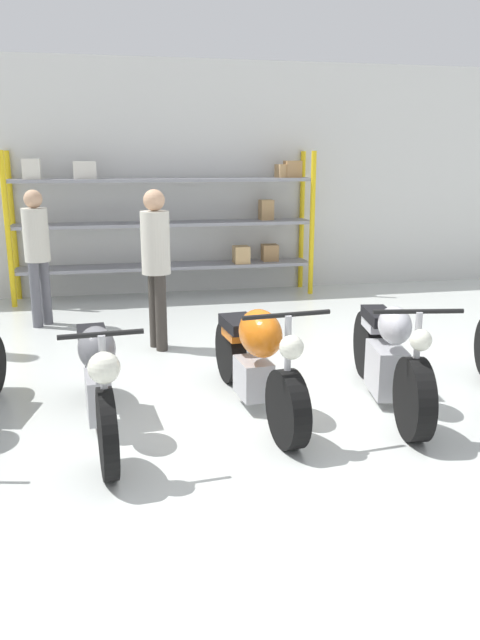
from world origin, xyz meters
TOP-DOWN VIEW (x-y plane):
  - ground_plane at (0.00, 0.00)m, footprint 30.00×30.00m
  - back_wall at (0.00, 5.13)m, footprint 30.00×0.08m
  - shelving_rack at (-0.11, 4.76)m, footprint 4.64×0.63m
  - motorcycle_grey at (-1.27, -0.25)m, footprint 0.56×2.13m
  - motorcycle_orange at (0.05, -0.04)m, footprint 0.68×2.11m
  - motorcycle_silver at (1.23, -0.11)m, footprint 0.69×2.12m
  - person_browsing at (-2.04, 3.30)m, footprint 0.45×0.45m
  - person_near_rack at (-0.63, 1.96)m, footprint 0.41×0.41m

SIDE VIEW (x-z plane):
  - ground_plane at x=0.00m, z-range 0.00..0.00m
  - motorcycle_silver at x=1.23m, z-range -0.09..0.94m
  - motorcycle_orange at x=0.05m, z-range -0.05..0.99m
  - motorcycle_grey at x=-1.27m, z-range -0.04..0.99m
  - person_browsing at x=-2.04m, z-range 0.16..1.91m
  - person_near_rack at x=-0.63m, z-range 0.17..1.97m
  - shelving_rack at x=-0.11m, z-range 0.09..2.33m
  - back_wall at x=0.00m, z-range 0.00..3.60m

